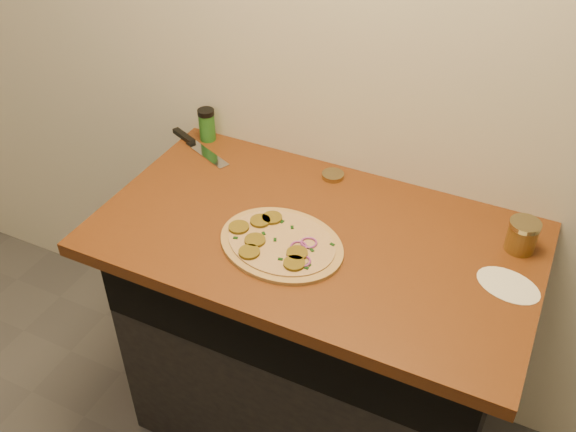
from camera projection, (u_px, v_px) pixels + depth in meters
The scene contains 8 objects.
cabinet at pixel (316, 339), 2.06m from camera, with size 1.10×0.60×0.86m, color black.
countertop at pixel (316, 237), 1.76m from camera, with size 1.20×0.70×0.04m, color brown.
pizza at pixel (280, 243), 1.70m from camera, with size 0.41×0.41×0.02m.
chefs_knife at pixel (195, 144), 2.09m from camera, with size 0.27×0.14×0.02m.
mason_jar_lid at pixel (333, 175), 1.95m from camera, with size 0.07×0.07×0.01m, color #918354.
salsa_jar at pixel (522, 236), 1.66m from camera, with size 0.08×0.08×0.09m.
spice_shaker at pixel (207, 125), 2.10m from camera, with size 0.05×0.05×0.11m.
flour_spill at pixel (508, 285), 1.58m from camera, with size 0.16×0.16×0.00m, color silver.
Camera 1 is at (0.52, 0.17, 2.01)m, focal length 40.00 mm.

